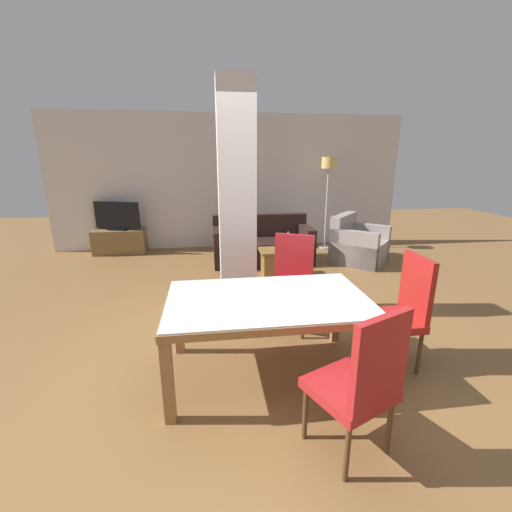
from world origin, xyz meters
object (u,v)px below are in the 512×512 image
at_px(bottle, 288,243).
at_px(tv_stand, 120,241).
at_px(floor_lamp, 329,173).
at_px(dining_chair_head_right, 401,308).
at_px(armchair, 357,246).
at_px(tv_screen, 117,216).
at_px(dining_chair_near_right, 361,381).
at_px(dining_chair_far_right, 291,279).
at_px(dining_table, 268,312).
at_px(sofa, 262,246).
at_px(coffee_table, 278,263).

distance_m(bottle, tv_stand, 3.52).
bearing_deg(floor_lamp, dining_chair_head_right, -99.81).
height_order(armchair, tv_screen, tv_screen).
relative_size(dining_chair_near_right, armchair, 0.85).
xyz_separation_m(tv_stand, tv_screen, (0.00, 0.00, 0.51)).
distance_m(tv_screen, floor_lamp, 4.27).
height_order(dining_chair_far_right, armchair, dining_chair_far_right).
distance_m(dining_table, dining_chair_far_right, 0.98).
bearing_deg(sofa, tv_stand, -18.76).
xyz_separation_m(coffee_table, tv_stand, (-2.86, 1.78, 0.01)).
distance_m(dining_chair_far_right, coffee_table, 1.69).
height_order(dining_chair_far_right, bottle, dining_chair_far_right).
bearing_deg(armchair, dining_chair_far_right, 3.65).
bearing_deg(bottle, dining_chair_head_right, -79.31).
bearing_deg(tv_stand, dining_table, -62.45).
relative_size(dining_chair_near_right, sofa, 0.59).
height_order(sofa, bottle, sofa).
bearing_deg(dining_chair_far_right, tv_screen, -26.71).
bearing_deg(dining_chair_head_right, tv_stand, 38.83).
bearing_deg(tv_stand, bottle, -31.23).
distance_m(sofa, bottle, 0.97).
relative_size(dining_table, armchair, 1.38).
distance_m(dining_chair_head_right, dining_chair_far_right, 1.19).
bearing_deg(floor_lamp, dining_table, -114.97).
relative_size(bottle, tv_screen, 0.33).
bearing_deg(tv_screen, dining_chair_near_right, 135.74).
bearing_deg(bottle, floor_lamp, 54.62).
xyz_separation_m(dining_chair_near_right, tv_stand, (-2.67, 5.25, -0.32)).
bearing_deg(tv_stand, dining_chair_far_right, -52.12).
xyz_separation_m(dining_chair_head_right, tv_stand, (-3.47, 4.31, -0.32)).
xyz_separation_m(dining_table, armchair, (2.20, 3.13, -0.30)).
height_order(dining_chair_head_right, coffee_table, dining_chair_head_right).
bearing_deg(dining_table, coffee_table, 76.57).
relative_size(dining_table, dining_chair_near_right, 1.63).
bearing_deg(dining_chair_near_right, sofa, 65.16).
bearing_deg(bottle, tv_stand, 148.77).
bearing_deg(sofa, dining_chair_head_right, 102.42).
relative_size(armchair, bottle, 4.20).
height_order(dining_chair_near_right, floor_lamp, floor_lamp).
xyz_separation_m(sofa, coffee_table, (0.13, -0.86, -0.06)).
height_order(dining_table, tv_stand, dining_table).
relative_size(dining_chair_far_right, armchair, 0.85).
xyz_separation_m(dining_table, dining_chair_far_right, (0.42, 0.88, -0.04)).
relative_size(dining_chair_head_right, dining_chair_far_right, 1.00).
xyz_separation_m(dining_chair_near_right, floor_lamp, (1.53, 5.11, 0.99)).
xyz_separation_m(coffee_table, floor_lamp, (1.34, 1.64, 1.32)).
relative_size(dining_table, sofa, 0.96).
bearing_deg(sofa, armchair, 171.46).
xyz_separation_m(dining_chair_near_right, sofa, (0.06, 4.32, -0.27)).
relative_size(dining_table, dining_chair_far_right, 1.63).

